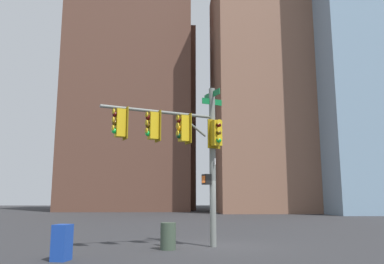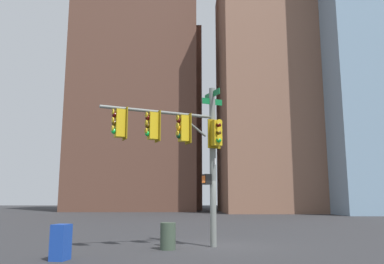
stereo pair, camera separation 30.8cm
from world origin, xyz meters
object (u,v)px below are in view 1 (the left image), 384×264
at_px(signal_pole_assembly, 185,140).
at_px(newspaper_box, 62,242).
at_px(fire_hydrant, 164,233).
at_px(litter_bin, 168,236).

height_order(signal_pole_assembly, newspaper_box, signal_pole_assembly).
relative_size(fire_hydrant, newspaper_box, 0.83).
bearing_deg(newspaper_box, litter_bin, 48.79).
bearing_deg(litter_bin, newspaper_box, -141.89).
bearing_deg(fire_hydrant, signal_pole_assembly, -49.69).
distance_m(fire_hydrant, newspaper_box, 4.63).
bearing_deg(newspaper_box, signal_pole_assembly, 46.69).
xyz_separation_m(signal_pole_assembly, litter_bin, (-0.60, -0.26, -3.54)).
xyz_separation_m(litter_bin, newspaper_box, (-3.09, -2.42, 0.05)).
relative_size(fire_hydrant, litter_bin, 0.92).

